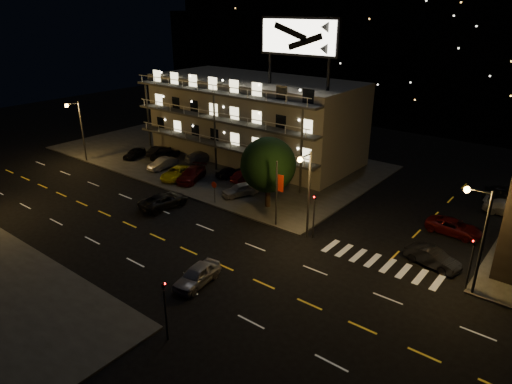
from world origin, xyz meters
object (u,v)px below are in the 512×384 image
Objects in this scene: tree at (268,166)px; road_car_east at (197,275)px; side_car_0 at (432,258)px; road_car_west at (164,200)px; lot_car_2 at (176,173)px; lot_car_4 at (240,189)px; lot_car_7 at (201,156)px.

road_car_east is (4.25, -14.32, -3.72)m from tree.
side_car_0 is 26.03m from road_car_west.
tree is 13.87m from lot_car_2.
lot_car_2 is at bearing -152.23° from lot_car_4.
tree is 11.23m from road_car_west.
tree is 1.80× the size of lot_car_4.
side_car_0 is 0.83× the size of road_car_west.
road_car_west is at bearing -142.11° from tree.
lot_car_2 is at bearing 99.91° from side_car_0.
lot_car_7 is at bearing -54.42° from road_car_west.
lot_car_4 is 12.97m from lot_car_7.
lot_car_2 is 9.39m from lot_car_4.
lot_car_2 is 1.18× the size of lot_car_4.
side_car_0 is at bearing -17.40° from lot_car_2.
lot_car_2 is at bearing 133.96° from road_car_east.
lot_car_4 is at bearing 174.15° from tree.
tree is 15.39m from road_car_east.
tree is 1.69× the size of road_car_east.
lot_car_4 is at bearing -12.28° from lot_car_2.
side_car_0 is (21.09, -1.34, -0.12)m from lot_car_4.
lot_car_2 is at bearing -45.63° from road_car_west.
side_car_0 is 1.01× the size of road_car_east.
lot_car_2 is 1.10× the size of road_car_east.
tree is at bearing 171.39° from lot_car_7.
tree is at bearing 99.16° from road_car_east.
side_car_0 is at bearing -161.82° from road_car_west.
road_car_east is 0.82× the size of road_car_west.
side_car_0 is (17.07, -0.92, -3.74)m from tree.
lot_car_4 is at bearing 166.53° from lot_car_7.
lot_car_4 is (9.37, 0.62, 0.03)m from lot_car_2.
lot_car_2 is 6.78m from lot_car_7.
road_car_west is (-4.34, -6.92, -0.11)m from lot_car_4.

